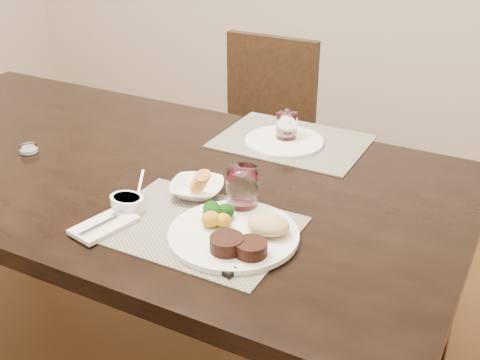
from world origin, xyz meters
The scene contains 14 objects.
ground_plane centered at (0.00, 0.00, 0.00)m, with size 4.50×4.50×0.00m, color #402B14.
dining_table centered at (0.00, 0.00, 0.67)m, with size 2.00×1.00×0.75m.
chair_far centered at (0.00, 0.93, 0.50)m, with size 0.42×0.42×0.90m.
placemat_near centered at (0.39, -0.21, 0.75)m, with size 0.46×0.34×0.00m, color gray.
placemat_far centered at (0.38, 0.37, 0.75)m, with size 0.46×0.34×0.00m, color gray.
dinner_plate centered at (0.51, -0.22, 0.77)m, with size 0.31×0.31×0.06m.
napkin_fork centered at (0.19, -0.32, 0.76)m, with size 0.12×0.17×0.02m.
steak_knife centered at (0.56, -0.28, 0.76)m, with size 0.05×0.25×0.01m.
cracker_bowl centered at (0.31, -0.07, 0.77)m, with size 0.18×0.18×0.06m.
sauce_ramekin centered at (0.19, -0.22, 0.77)m, with size 0.09×0.14×0.07m.
wine_glass_near centered at (0.45, -0.09, 0.80)m, with size 0.08×0.08×0.11m.
far_plate centered at (0.37, 0.35, 0.76)m, with size 0.25×0.25×0.01m, color white.
wine_glass_far centered at (0.37, 0.37, 0.80)m, with size 0.07×0.07×0.09m.
salt_cellar centered at (-0.29, -0.08, 0.76)m, with size 0.05×0.05×0.02m.
Camera 1 is at (1.06, -1.26, 1.52)m, focal length 45.00 mm.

